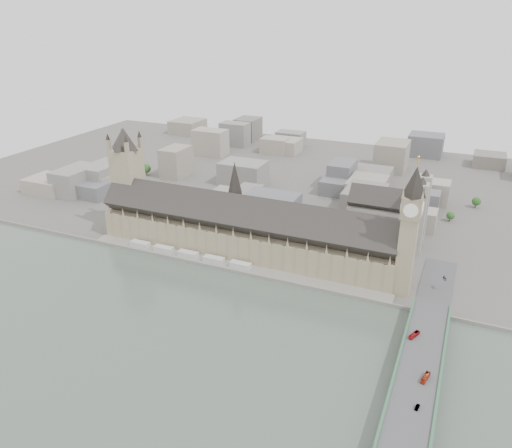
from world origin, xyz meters
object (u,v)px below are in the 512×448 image
at_px(red_bus_south, 425,377).
at_px(elizabeth_tower, 410,223).
at_px(palace_of_westminster, 243,230).
at_px(victoria_tower, 128,175).
at_px(westminster_abbey, 388,217).
at_px(car_approach, 445,278).
at_px(red_bus_north, 414,335).
at_px(car_silver, 417,407).
at_px(westminster_bridge, 418,373).

bearing_deg(red_bus_south, elizabeth_tower, 117.44).
distance_m(palace_of_westminster, elizabeth_tower, 142.94).
height_order(victoria_tower, westminster_abbey, victoria_tower).
relative_size(elizabeth_tower, car_approach, 20.14).
bearing_deg(victoria_tower, elizabeth_tower, -3.96).
bearing_deg(elizabeth_tower, westminster_abbey, 107.29).
distance_m(red_bus_north, car_silver, 63.06).
height_order(red_bus_north, car_silver, red_bus_north).
height_order(westminster_bridge, red_bus_north, red_bus_north).
xyz_separation_m(victoria_tower, car_approach, (289.15, -2.36, -44.18)).
relative_size(westminster_abbey, red_bus_south, 6.69).
height_order(westminster_abbey, car_silver, westminster_abbey).
bearing_deg(westminster_abbey, palace_of_westminster, -145.83).
relative_size(palace_of_westminster, elizabeth_tower, 2.47).
height_order(palace_of_westminster, red_bus_south, palace_of_westminster).
distance_m(westminster_abbey, red_bus_south, 201.34).
bearing_deg(car_approach, red_bus_south, -106.46).
relative_size(westminster_abbey, red_bus_north, 6.90).
distance_m(red_bus_north, car_approach, 84.54).
bearing_deg(westminster_bridge, car_silver, -85.04).
height_order(westminster_abbey, red_bus_south, westminster_abbey).
distance_m(elizabeth_tower, car_approach, 57.53).
relative_size(red_bus_south, car_approach, 1.90).
relative_size(palace_of_westminster, red_bus_south, 26.09).
bearing_deg(car_silver, westminster_bridge, 104.52).
bearing_deg(elizabeth_tower, red_bus_north, -75.66).
bearing_deg(westminster_abbey, westminster_bridge, -74.36).
bearing_deg(elizabeth_tower, car_silver, -78.29).
bearing_deg(victoria_tower, red_bus_north, -17.24).
bearing_deg(red_bus_south, palace_of_westminster, 157.17).
bearing_deg(palace_of_westminster, westminster_abbey, 34.17).
bearing_deg(palace_of_westminster, red_bus_north, -27.17).
xyz_separation_m(westminster_bridge, westminster_abbey, (-51.08, 182.50, 19.96)).
bearing_deg(red_bus_south, red_bus_north, 118.55).
distance_m(elizabeth_tower, car_silver, 141.24).
distance_m(westminster_bridge, car_silver, 35.52).
relative_size(westminster_bridge, car_silver, 69.99).
bearing_deg(car_approach, westminster_bridge, -108.74).
bearing_deg(red_bus_north, car_approach, 105.67).
xyz_separation_m(victoria_tower, westminster_bridge, (284.00, -113.50, -50.08)).
bearing_deg(westminster_bridge, palace_of_westminster, 146.51).
height_order(elizabeth_tower, westminster_bridge, elizabeth_tower).
relative_size(elizabeth_tower, westminster_bridge, 0.33).
bearing_deg(westminster_abbey, red_bus_south, -73.98).
height_order(victoria_tower, car_silver, victoria_tower).
xyz_separation_m(palace_of_westminster, red_bus_south, (166.36, -117.80, -11.04)).
height_order(westminster_bridge, red_bus_south, red_bus_south).
relative_size(victoria_tower, car_silver, 21.54).
bearing_deg(palace_of_westminster, elizabeth_tower, -4.85).
xyz_separation_m(victoria_tower, westminster_abbey, (232.92, 69.00, -30.12)).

